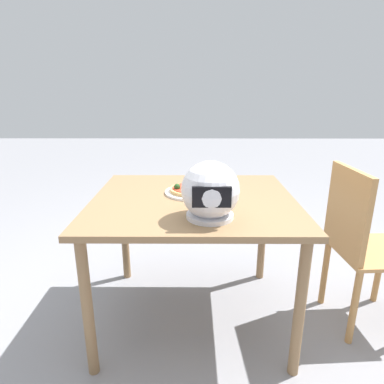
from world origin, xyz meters
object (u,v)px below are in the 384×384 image
(dining_table, at_px, (193,213))
(pizza, at_px, (191,189))
(chair_side, at_px, (360,240))
(motorcycle_helmet, at_px, (210,191))

(dining_table, bearing_deg, pizza, -79.88)
(pizza, xyz_separation_m, chair_side, (-0.90, 0.12, -0.25))
(motorcycle_helmet, bearing_deg, pizza, -76.08)
(pizza, distance_m, motorcycle_helmet, 0.38)
(dining_table, xyz_separation_m, pizza, (0.01, -0.08, 0.11))
(pizza, bearing_deg, motorcycle_helmet, 103.92)
(dining_table, relative_size, motorcycle_helmet, 4.11)
(dining_table, relative_size, pizza, 4.51)
(chair_side, bearing_deg, dining_table, -2.62)
(dining_table, height_order, pizza, pizza)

